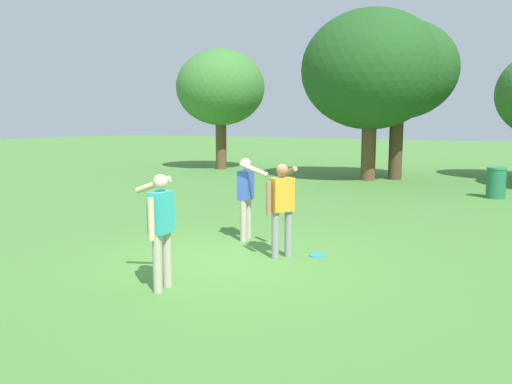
{
  "coord_description": "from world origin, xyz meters",
  "views": [
    {
      "loc": [
        4.63,
        -7.11,
        2.36
      ],
      "look_at": [
        -0.28,
        1.21,
        1.0
      ],
      "focal_mm": 35.33,
      "sensor_mm": 36.0,
      "label": 1
    }
  ],
  "objects_px": {
    "person_catcher": "(246,192)",
    "trash_can_beside_table": "(496,183)",
    "person_bystander": "(282,203)",
    "person_thrower": "(160,223)",
    "tree_tall_left": "(221,88)",
    "tree_far_right": "(399,71)",
    "tree_broad_center": "(371,70)",
    "frisbee": "(317,256)"
  },
  "relations": [
    {
      "from": "trash_can_beside_table",
      "to": "tree_tall_left",
      "type": "relative_size",
      "value": 0.16
    },
    {
      "from": "person_catcher",
      "to": "trash_can_beside_table",
      "type": "relative_size",
      "value": 1.71
    },
    {
      "from": "tree_tall_left",
      "to": "tree_far_right",
      "type": "xyz_separation_m",
      "value": [
        8.74,
        -0.17,
        0.38
      ]
    },
    {
      "from": "person_bystander",
      "to": "tree_tall_left",
      "type": "bearing_deg",
      "value": 128.02
    },
    {
      "from": "tree_tall_left",
      "to": "tree_broad_center",
      "type": "distance_m",
      "value": 7.94
    },
    {
      "from": "tree_tall_left",
      "to": "tree_broad_center",
      "type": "relative_size",
      "value": 0.87
    },
    {
      "from": "frisbee",
      "to": "tree_far_right",
      "type": "distance_m",
      "value": 13.5
    },
    {
      "from": "trash_can_beside_table",
      "to": "tree_far_right",
      "type": "relative_size",
      "value": 0.15
    },
    {
      "from": "person_thrower",
      "to": "frisbee",
      "type": "distance_m",
      "value": 3.13
    },
    {
      "from": "tree_broad_center",
      "to": "trash_can_beside_table",
      "type": "bearing_deg",
      "value": -28.72
    },
    {
      "from": "person_bystander",
      "to": "tree_broad_center",
      "type": "height_order",
      "value": "tree_broad_center"
    },
    {
      "from": "frisbee",
      "to": "tree_far_right",
      "type": "relative_size",
      "value": 0.04
    },
    {
      "from": "person_catcher",
      "to": "trash_can_beside_table",
      "type": "bearing_deg",
      "value": 66.59
    },
    {
      "from": "tree_broad_center",
      "to": "frisbee",
      "type": "bearing_deg",
      "value": -75.99
    },
    {
      "from": "tree_tall_left",
      "to": "tree_far_right",
      "type": "bearing_deg",
      "value": -1.14
    },
    {
      "from": "person_catcher",
      "to": "tree_broad_center",
      "type": "height_order",
      "value": "tree_broad_center"
    },
    {
      "from": "person_bystander",
      "to": "tree_broad_center",
      "type": "distance_m",
      "value": 12.85
    },
    {
      "from": "person_thrower",
      "to": "tree_tall_left",
      "type": "bearing_deg",
      "value": 121.8
    },
    {
      "from": "person_catcher",
      "to": "tree_tall_left",
      "type": "bearing_deg",
      "value": 126.3
    },
    {
      "from": "trash_can_beside_table",
      "to": "tree_far_right",
      "type": "bearing_deg",
      "value": 139.08
    },
    {
      "from": "frisbee",
      "to": "trash_can_beside_table",
      "type": "xyz_separation_m",
      "value": [
        2.01,
        9.06,
        0.47
      ]
    },
    {
      "from": "person_thrower",
      "to": "tree_broad_center",
      "type": "relative_size",
      "value": 0.24
    },
    {
      "from": "person_catcher",
      "to": "trash_can_beside_table",
      "type": "distance_m",
      "value": 9.43
    },
    {
      "from": "trash_can_beside_table",
      "to": "frisbee",
      "type": "bearing_deg",
      "value": -102.53
    },
    {
      "from": "person_catcher",
      "to": "person_bystander",
      "type": "relative_size",
      "value": 1.0
    },
    {
      "from": "person_thrower",
      "to": "person_catcher",
      "type": "height_order",
      "value": "same"
    },
    {
      "from": "person_bystander",
      "to": "tree_far_right",
      "type": "height_order",
      "value": "tree_far_right"
    },
    {
      "from": "person_thrower",
      "to": "tree_far_right",
      "type": "xyz_separation_m",
      "value": [
        -0.89,
        15.35,
        3.4
      ]
    },
    {
      "from": "person_catcher",
      "to": "tree_tall_left",
      "type": "relative_size",
      "value": 0.28
    },
    {
      "from": "trash_can_beside_table",
      "to": "tree_tall_left",
      "type": "height_order",
      "value": "tree_tall_left"
    },
    {
      "from": "frisbee",
      "to": "tree_broad_center",
      "type": "distance_m",
      "value": 12.89
    },
    {
      "from": "person_thrower",
      "to": "person_catcher",
      "type": "relative_size",
      "value": 1.0
    },
    {
      "from": "trash_can_beside_table",
      "to": "tree_tall_left",
      "type": "xyz_separation_m",
      "value": [
        -12.82,
        3.72,
        3.5
      ]
    },
    {
      "from": "person_bystander",
      "to": "trash_can_beside_table",
      "type": "bearing_deg",
      "value": 74.99
    },
    {
      "from": "tree_tall_left",
      "to": "person_bystander",
      "type": "bearing_deg",
      "value": -51.98
    },
    {
      "from": "trash_can_beside_table",
      "to": "person_catcher",
      "type": "bearing_deg",
      "value": -113.41
    },
    {
      "from": "person_bystander",
      "to": "tree_broad_center",
      "type": "bearing_deg",
      "value": 101.26
    },
    {
      "from": "person_catcher",
      "to": "tree_far_right",
      "type": "bearing_deg",
      "value": 91.62
    },
    {
      "from": "tree_broad_center",
      "to": "person_bystander",
      "type": "bearing_deg",
      "value": -78.74
    },
    {
      "from": "frisbee",
      "to": "person_thrower",
      "type": "bearing_deg",
      "value": -113.32
    },
    {
      "from": "person_thrower",
      "to": "tree_far_right",
      "type": "distance_m",
      "value": 15.75
    },
    {
      "from": "frisbee",
      "to": "tree_tall_left",
      "type": "bearing_deg",
      "value": 130.22
    }
  ]
}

